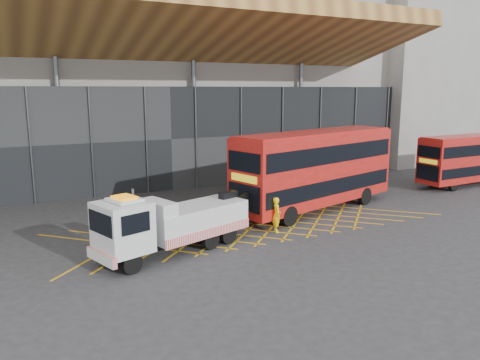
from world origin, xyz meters
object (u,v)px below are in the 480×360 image
recovery_truck (170,223)px  bus_towed (316,167)px  worker (277,215)px  bus_second (471,157)px

recovery_truck → bus_towed: size_ratio=0.72×
recovery_truck → worker: size_ratio=4.74×
worker → recovery_truck: bearing=114.0°
bus_towed → worker: (-4.75, -2.97, -1.88)m
recovery_truck → bus_towed: (11.09, 3.61, 1.35)m
bus_second → worker: bearing=-170.8°
bus_second → bus_towed: bearing=-178.0°
bus_second → worker: bus_second is taller
worker → bus_towed: bearing=-39.8°
bus_towed → worker: bearing=-163.1°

